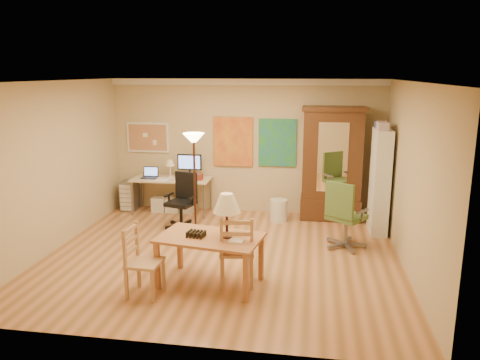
% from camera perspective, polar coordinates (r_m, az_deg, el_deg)
% --- Properties ---
extents(floor, '(5.50, 5.50, 0.00)m').
position_cam_1_polar(floor, '(7.48, -2.16, -9.21)').
color(floor, '#936034').
rests_on(floor, ground).
extents(crown_molding, '(5.50, 0.08, 0.12)m').
position_cam_1_polar(crown_molding, '(9.35, 0.65, 11.88)').
color(crown_molding, white).
rests_on(crown_molding, floor).
extents(corkboard, '(0.90, 0.04, 0.62)m').
position_cam_1_polar(corkboard, '(9.96, -11.16, 5.12)').
color(corkboard, tan).
rests_on(corkboard, floor).
extents(art_panel_left, '(0.80, 0.04, 1.00)m').
position_cam_1_polar(art_panel_left, '(9.50, -0.86, 4.69)').
color(art_panel_left, gold).
rests_on(art_panel_left, floor).
extents(art_panel_right, '(0.75, 0.04, 0.95)m').
position_cam_1_polar(art_panel_right, '(9.39, 4.58, 4.55)').
color(art_panel_right, teal).
rests_on(art_panel_right, floor).
extents(dining_table, '(1.48, 1.03, 1.28)m').
position_cam_1_polar(dining_table, '(6.26, -2.96, -5.80)').
color(dining_table, '#9C6233').
rests_on(dining_table, floor).
extents(ladder_chair_back, '(0.52, 0.50, 0.99)m').
position_cam_1_polar(ladder_chair_back, '(6.37, -0.40, -8.83)').
color(ladder_chair_back, '#A8824D').
rests_on(ladder_chair_back, floor).
extents(ladder_chair_left, '(0.43, 0.45, 0.93)m').
position_cam_1_polar(ladder_chair_left, '(6.24, -11.81, -9.88)').
color(ladder_chair_left, '#A8824D').
rests_on(ladder_chair_left, floor).
extents(torchiere_lamp, '(0.34, 0.34, 1.89)m').
position_cam_1_polar(torchiere_lamp, '(7.50, -5.62, 2.86)').
color(torchiere_lamp, '#391F17').
rests_on(torchiere_lamp, floor).
extents(computer_desk, '(1.59, 0.70, 1.20)m').
position_cam_1_polar(computer_desk, '(9.67, -8.09, -1.39)').
color(computer_desk, beige).
rests_on(computer_desk, floor).
extents(office_chair_black, '(0.63, 0.63, 1.02)m').
position_cam_1_polar(office_chair_black, '(8.78, -7.07, -4.02)').
color(office_chair_black, black).
rests_on(office_chair_black, floor).
extents(office_chair_green, '(0.72, 0.72, 1.13)m').
position_cam_1_polar(office_chair_green, '(7.89, 12.61, -5.99)').
color(office_chair_green, slate).
rests_on(office_chair_green, floor).
extents(drawer_cart, '(0.31, 0.37, 0.62)m').
position_cam_1_polar(drawer_cart, '(10.06, -13.33, -1.83)').
color(drawer_cart, slate).
rests_on(drawer_cart, floor).
extents(armoire, '(1.20, 0.57, 2.20)m').
position_cam_1_polar(armoire, '(9.23, 11.10, 1.08)').
color(armoire, '#3C2210').
rests_on(armoire, floor).
extents(bookshelf, '(0.28, 0.75, 1.87)m').
position_cam_1_polar(bookshelf, '(8.66, 16.66, -0.21)').
color(bookshelf, white).
rests_on(bookshelf, floor).
extents(wastebin, '(0.34, 0.34, 0.42)m').
position_cam_1_polar(wastebin, '(9.11, 4.72, -3.70)').
color(wastebin, silver).
rests_on(wastebin, floor).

